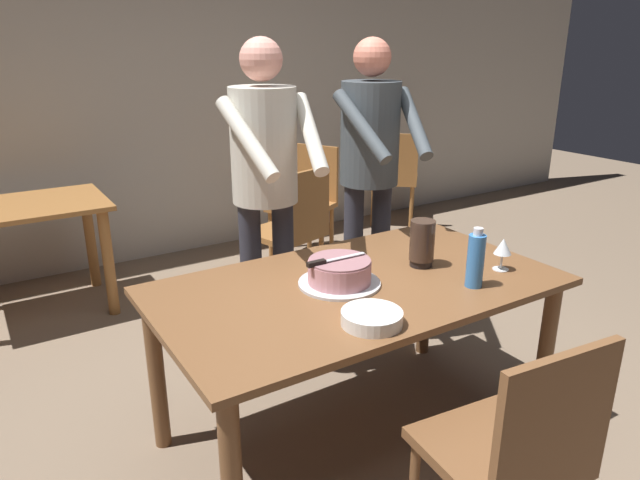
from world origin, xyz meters
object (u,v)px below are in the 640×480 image
(cake_on_platter, at_px, (339,273))
(chair_near_side, at_px, (515,450))
(main_dining_table, at_px, (357,305))
(background_chair_1, at_px, (394,175))
(background_chair_0, at_px, (306,197))
(wine_glass_near, at_px, (503,248))
(cake_knife, at_px, (325,262))
(hurricane_lamp, at_px, (422,243))
(background_chair_2, at_px, (292,227))
(plate_stack, at_px, (372,318))
(person_standing_beside, at_px, (370,161))
(background_table, at_px, (24,230))
(water_bottle, at_px, (476,260))
(person_cutting_cake, at_px, (266,177))

(cake_on_platter, relative_size, chair_near_side, 0.38)
(main_dining_table, relative_size, background_chair_1, 1.86)
(background_chair_0, xyz_separation_m, background_chair_1, (1.14, 0.27, 0.00))
(cake_on_platter, xyz_separation_m, chair_near_side, (0.08, -0.87, -0.31))
(background_chair_0, bearing_deg, chair_near_side, -108.85)
(main_dining_table, xyz_separation_m, wine_glass_near, (0.61, -0.22, 0.20))
(cake_knife, relative_size, hurricane_lamp, 1.29)
(chair_near_side, relative_size, background_chair_2, 1.00)
(plate_stack, relative_size, person_standing_beside, 0.13)
(wine_glass_near, distance_m, chair_near_side, 0.95)
(cake_on_platter, xyz_separation_m, person_standing_beside, (0.66, 0.69, 0.27))
(cake_knife, relative_size, background_table, 0.27)
(cake_on_platter, height_order, cake_knife, cake_knife)
(cake_on_platter, bearing_deg, plate_stack, -105.76)
(cake_knife, bearing_deg, water_bottle, -30.16)
(person_standing_beside, relative_size, background_chair_1, 1.91)
(cake_on_platter, xyz_separation_m, background_chair_2, (0.61, 1.48, -0.31))
(wine_glass_near, xyz_separation_m, person_standing_beside, (-0.03, 0.93, 0.22))
(chair_near_side, height_order, background_chair_0, same)
(person_cutting_cake, relative_size, background_chair_2, 1.91)
(cake_knife, height_order, hurricane_lamp, hurricane_lamp)
(background_table, bearing_deg, chair_near_side, -70.41)
(wine_glass_near, bearing_deg, background_chair_2, 92.63)
(wine_glass_near, xyz_separation_m, person_cutting_cake, (-0.68, 0.90, 0.22))
(main_dining_table, relative_size, wine_glass_near, 11.62)
(wine_glass_near, height_order, background_chair_1, background_chair_1)
(cake_on_platter, distance_m, person_standing_beside, 0.99)
(hurricane_lamp, bearing_deg, background_table, 123.58)
(hurricane_lamp, distance_m, background_chair_0, 2.25)
(water_bottle, distance_m, background_chair_2, 1.83)
(cake_knife, relative_size, background_chair_0, 0.30)
(water_bottle, relative_size, background_table, 0.25)
(water_bottle, height_order, hurricane_lamp, water_bottle)
(background_chair_1, bearing_deg, person_cutting_cake, -142.33)
(wine_glass_near, relative_size, background_table, 0.14)
(plate_stack, relative_size, background_chair_1, 0.24)
(chair_near_side, distance_m, background_chair_2, 2.41)
(cake_on_platter, bearing_deg, person_cutting_cake, 89.49)
(wine_glass_near, bearing_deg, plate_stack, -172.08)
(cake_knife, distance_m, background_chair_1, 3.33)
(wine_glass_near, bearing_deg, person_standing_beside, 91.77)
(cake_knife, distance_m, background_chair_0, 2.43)
(water_bottle, distance_m, background_chair_1, 3.24)
(person_cutting_cake, distance_m, background_chair_1, 2.87)
(hurricane_lamp, distance_m, background_chair_2, 1.55)
(background_chair_2, bearing_deg, background_chair_0, 52.28)
(cake_knife, relative_size, chair_near_side, 0.30)
(hurricane_lamp, relative_size, background_table, 0.21)
(plate_stack, relative_size, hurricane_lamp, 1.05)
(cake_on_platter, height_order, water_bottle, water_bottle)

